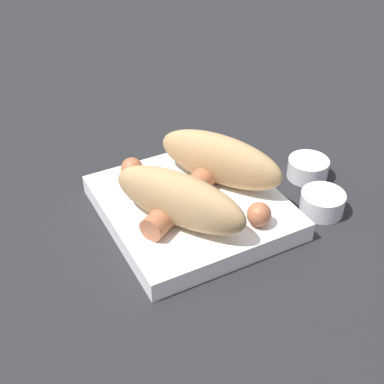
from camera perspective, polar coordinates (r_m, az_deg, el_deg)
name	(u,v)px	position (r m, az deg, el deg)	size (l,w,h in m)	color
ground_plane	(192,215)	(0.63, 0.00, -2.44)	(3.00, 3.00, 0.00)	#232326
food_tray	(192,207)	(0.62, 0.00, -1.60)	(0.20, 0.20, 0.02)	white
bread_roll	(201,178)	(0.59, 0.92, 1.48)	(0.20, 0.20, 0.06)	tan
sausage	(192,190)	(0.61, -0.02, 0.20)	(0.17, 0.16, 0.03)	#B26642
pickled_veggies	(136,184)	(0.64, -6.01, 0.90)	(0.07, 0.05, 0.00)	#F99E4C
condiment_cup_near	(322,203)	(0.65, 13.71, -1.20)	(0.05, 0.05, 0.03)	white
condiment_cup_far	(309,171)	(0.70, 12.39, 2.25)	(0.05, 0.05, 0.03)	white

